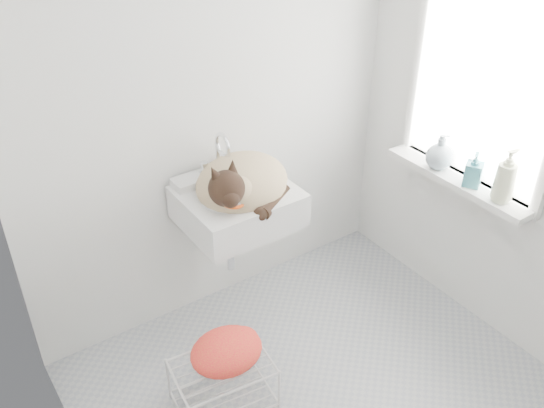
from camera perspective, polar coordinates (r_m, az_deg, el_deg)
floor at (r=3.12m, az=5.13°, el=-18.13°), size 2.20×2.00×0.02m
back_wall at (r=3.03m, az=-5.78°, el=10.02°), size 2.20×0.02×2.50m
right_wall at (r=3.06m, az=22.71°, el=7.85°), size 0.02×2.00×2.50m
left_wall at (r=1.88m, az=-20.12°, el=-7.73°), size 0.02×2.00×2.50m
window_glass at (r=3.12m, az=19.98°, el=10.85°), size 0.01×0.80×1.00m
window_frame at (r=3.11m, az=19.81°, el=10.80°), size 0.04×0.90×1.10m
windowsill at (r=3.28m, az=17.50°, el=2.21°), size 0.16×0.88×0.04m
sink at (r=3.00m, az=-3.39°, el=1.27°), size 0.57×0.50×0.23m
faucet at (r=3.07m, az=-5.24°, el=4.94°), size 0.21×0.14×0.21m
cat at (r=2.97m, az=-3.06°, el=1.86°), size 0.58×0.52×0.33m
wire_rack at (r=2.98m, az=-4.77°, el=-16.82°), size 0.48×0.37×0.27m
towel at (r=2.88m, az=-4.39°, el=-14.63°), size 0.36×0.26×0.15m
bottle_a at (r=3.13m, az=21.19°, el=0.34°), size 0.11×0.11×0.23m
bottle_b at (r=3.21m, az=18.68°, el=1.76°), size 0.12×0.12×0.19m
bottle_c at (r=3.33m, az=15.73°, el=3.43°), size 0.21×0.21×0.19m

